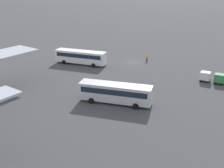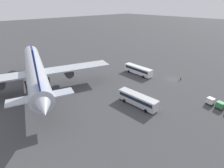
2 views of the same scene
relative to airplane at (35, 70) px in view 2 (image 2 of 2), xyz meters
The scene contains 7 objects.
ground_plane 49.70m from the airplane, 122.63° to the right, with size 600.00×600.00×0.00m, color #424244.
airplane is the anchor object (origin of this frame).
shuttle_bus_near 38.69m from the airplane, 112.13° to the right, with size 12.69×3.26×3.35m.
shuttle_bus_far 34.42m from the airplane, 150.41° to the right, with size 12.46×3.54×3.39m.
worker_person 52.40m from the airplane, 124.32° to the right, with size 0.38×0.38×1.74m.
cargo_cart_green 56.84m from the airplane, 145.24° to the right, with size 2.23×1.97×2.06m.
cargo_cart_white 54.91m from the airplane, 143.23° to the right, with size 2.23×1.97×2.06m.
Camera 2 is at (-29.76, 59.36, 27.14)m, focal length 28.00 mm.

